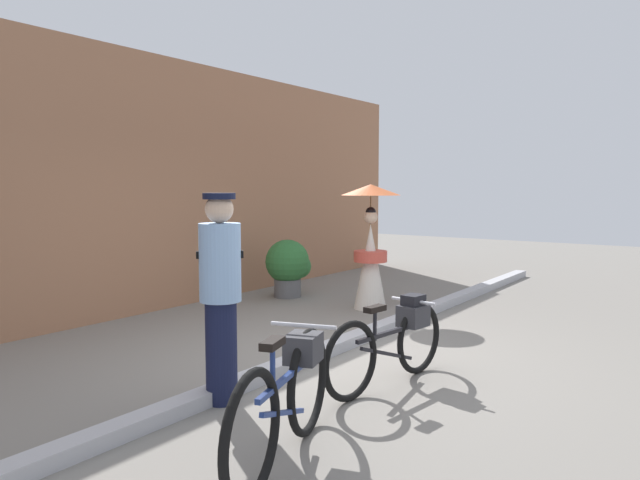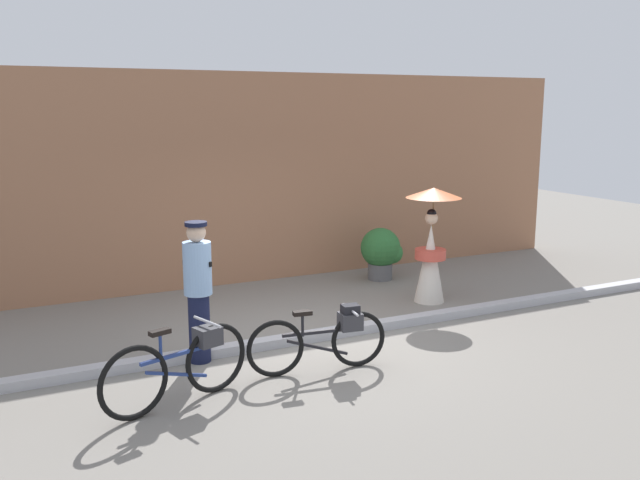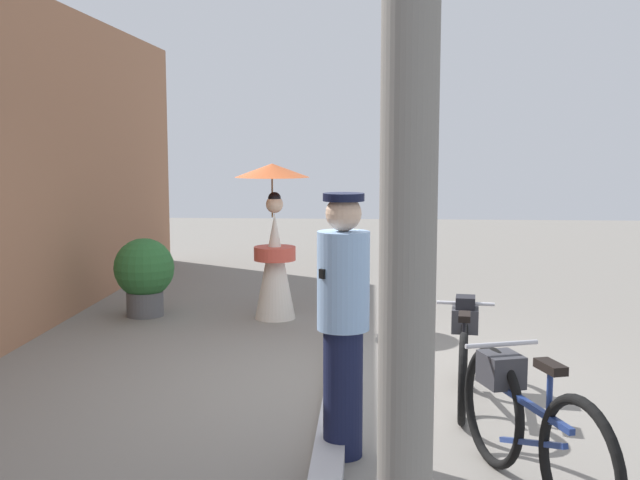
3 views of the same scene
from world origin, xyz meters
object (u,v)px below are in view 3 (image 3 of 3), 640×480
(potted_plant_by_door, at_px, (146,273))
(utility_pole, at_px, (411,24))
(bicycle_near_officer, at_px, (464,349))
(person_officer, at_px, (343,317))
(person_with_parasol, at_px, (274,238))
(bicycle_far_side, at_px, (527,424))

(potted_plant_by_door, xyz_separation_m, utility_pole, (-6.60, -2.79, 1.88))
(potted_plant_by_door, bearing_deg, utility_pole, -157.07)
(bicycle_near_officer, xyz_separation_m, person_officer, (-1.24, 0.93, 0.52))
(person_with_parasol, distance_m, potted_plant_by_door, 1.61)
(bicycle_near_officer, distance_m, potted_plant_by_door, 4.47)
(person_with_parasol, xyz_separation_m, potted_plant_by_door, (0.04, 1.55, -0.44))
(bicycle_near_officer, bearing_deg, potted_plant_by_door, 50.29)
(potted_plant_by_door, height_order, utility_pole, utility_pole)
(bicycle_near_officer, height_order, bicycle_far_side, bicycle_far_side)
(bicycle_far_side, bearing_deg, bicycle_near_officer, 5.08)
(bicycle_far_side, distance_m, potted_plant_by_door, 5.84)
(person_officer, height_order, potted_plant_by_door, person_officer)
(person_officer, distance_m, potted_plant_by_door, 4.82)
(utility_pole, bearing_deg, bicycle_near_officer, -9.79)
(person_with_parasol, xyz_separation_m, utility_pole, (-6.56, -1.24, 1.44))
(bicycle_near_officer, relative_size, person_officer, 0.98)
(bicycle_near_officer, distance_m, utility_pole, 4.29)
(utility_pole, bearing_deg, bicycle_far_side, -21.89)
(utility_pole, bearing_deg, person_with_parasol, 10.70)
(bicycle_near_officer, height_order, person_officer, person_officer)
(bicycle_near_officer, xyz_separation_m, utility_pole, (-3.75, 0.65, 1.99))
(bicycle_far_side, height_order, utility_pole, utility_pole)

